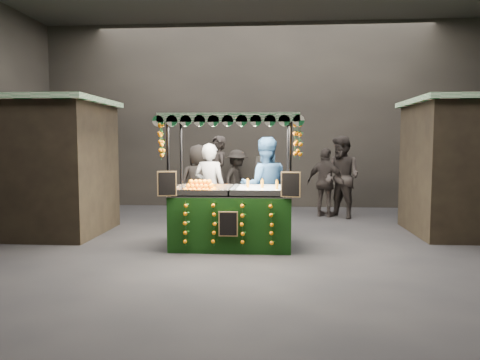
{
  "coord_description": "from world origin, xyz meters",
  "views": [
    {
      "loc": [
        0.29,
        -7.36,
        1.76
      ],
      "look_at": [
        -0.29,
        0.59,
        1.1
      ],
      "focal_mm": 33.63,
      "sensor_mm": 36.0,
      "label": 1
    }
  ],
  "objects": [
    {
      "name": "shopper_3",
      "position": [
        -0.66,
        4.43,
        0.79
      ],
      "size": [
        1.0,
        1.18,
        1.58
      ],
      "rotation": [
        0.0,
        0.0,
        1.08
      ],
      "color": "black",
      "rests_on": "ground"
    },
    {
      "name": "shopper_5",
      "position": [
        4.16,
        2.51,
        0.85
      ],
      "size": [
        1.23,
        1.61,
        1.7
      ],
      "rotation": [
        0.0,
        0.0,
        2.1
      ],
      "color": "#2A2522",
      "rests_on": "ground"
    },
    {
      "name": "shopper_4",
      "position": [
        -1.35,
        2.45,
        0.86
      ],
      "size": [
        0.96,
        0.75,
        1.72
      ],
      "rotation": [
        0.0,
        0.0,
        3.41
      ],
      "color": "black",
      "rests_on": "ground"
    },
    {
      "name": "juice_stall",
      "position": [
        -0.39,
        0.08,
        0.69
      ],
      "size": [
        2.29,
        1.35,
        2.22
      ],
      "color": "black",
      "rests_on": "ground"
    },
    {
      "name": "vendor_blue",
      "position": [
        0.14,
        1.02,
        0.93
      ],
      "size": [
        1.0,
        0.83,
        1.87
      ],
      "rotation": [
        0.0,
        0.0,
        3.29
      ],
      "color": "navy",
      "rests_on": "ground"
    },
    {
      "name": "ground",
      "position": [
        0.0,
        0.0,
        0.0
      ],
      "size": [
        12.0,
        12.0,
        0.0
      ],
      "primitive_type": "plane",
      "color": "black",
      "rests_on": "ground"
    },
    {
      "name": "shopper_7",
      "position": [
        3.8,
        2.95,
        0.89
      ],
      "size": [
        1.03,
        1.01,
        1.79
      ],
      "rotation": [
        0.0,
        0.0,
        2.39
      ],
      "color": "#2C2624",
      "rests_on": "ground"
    },
    {
      "name": "shopper_0",
      "position": [
        0.11,
        3.38,
        0.9
      ],
      "size": [
        0.69,
        0.49,
        1.81
      ],
      "rotation": [
        0.0,
        0.0,
        -0.09
      ],
      "color": "#282521",
      "rests_on": "ground"
    },
    {
      "name": "shopper_6",
      "position": [
        -1.06,
        3.57,
        0.97
      ],
      "size": [
        0.72,
        0.84,
        1.93
      ],
      "rotation": [
        0.0,
        0.0,
        -1.13
      ],
      "color": "black",
      "rests_on": "ground"
    },
    {
      "name": "market_hall",
      "position": [
        0.0,
        0.0,
        3.38
      ],
      "size": [
        12.1,
        10.1,
        5.05
      ],
      "color": "black",
      "rests_on": "ground"
    },
    {
      "name": "neighbour_stall_left",
      "position": [
        -4.4,
        1.0,
        1.31
      ],
      "size": [
        3.0,
        2.2,
        2.6
      ],
      "color": "black",
      "rests_on": "ground"
    },
    {
      "name": "shopper_1",
      "position": [
        1.9,
        3.22,
        0.96
      ],
      "size": [
        1.16,
        1.18,
        1.92
      ],
      "rotation": [
        0.0,
        0.0,
        -0.85
      ],
      "color": "black",
      "rests_on": "ground"
    },
    {
      "name": "shopper_2",
      "position": [
        1.55,
        3.4,
        0.82
      ],
      "size": [
        1.03,
        0.83,
        1.64
      ],
      "rotation": [
        0.0,
        0.0,
        2.61
      ],
      "color": "#282321",
      "rests_on": "ground"
    },
    {
      "name": "vendor_grey",
      "position": [
        -0.92,
        1.19,
        0.88
      ],
      "size": [
        0.73,
        0.58,
        1.75
      ],
      "rotation": [
        0.0,
        0.0,
        2.86
      ],
      "color": "gray",
      "rests_on": "ground"
    }
  ]
}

